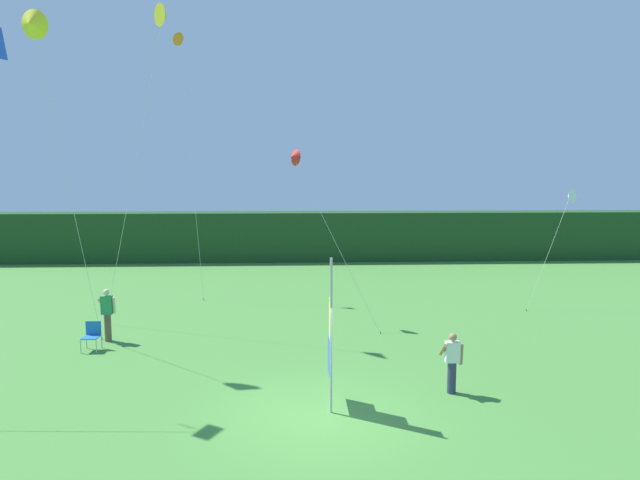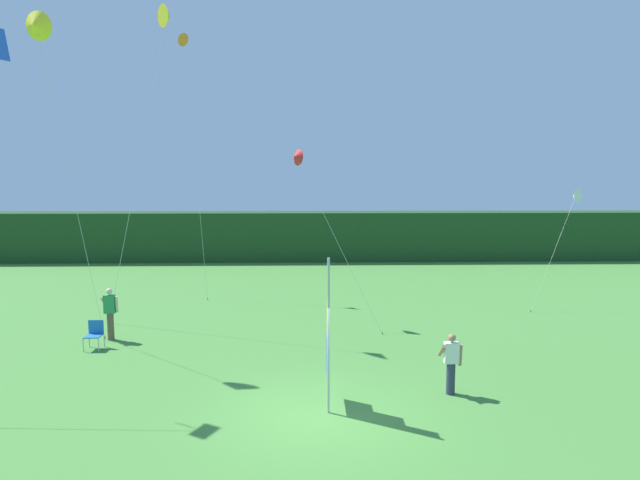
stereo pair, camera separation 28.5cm
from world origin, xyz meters
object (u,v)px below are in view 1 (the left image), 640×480
kite_yellow_delta_2 (32,25)px  kite_orange_delta_5 (180,42)px  person_mid_field (452,361)px  kite_red_delta_1 (294,158)px  banner_flag (330,336)px  kite_yellow_delta_3 (163,17)px  kite_white_delta_4 (570,197)px  folding_chair (92,334)px  person_near_banner (107,313)px

kite_yellow_delta_2 → kite_orange_delta_5: 9.57m
person_mid_field → kite_red_delta_1: 10.13m
banner_flag → kite_yellow_delta_3: (-5.50, 7.95, 9.39)m
kite_yellow_delta_2 → kite_red_delta_1: bearing=22.8°
kite_white_delta_4 → kite_orange_delta_5: bearing=166.8°
banner_flag → folding_chair: banner_flag is taller
folding_chair → kite_yellow_delta_2: size_ratio=0.08×
person_mid_field → kite_white_delta_4: size_ratio=0.31×
person_mid_field → kite_white_delta_4: (7.68, 9.40, 3.79)m
folding_chair → kite_yellow_delta_2: 9.65m
folding_chair → kite_orange_delta_5: size_ratio=0.07×
kite_yellow_delta_2 → person_mid_field: bearing=-19.9°
kite_yellow_delta_2 → kite_white_delta_4: 20.95m
folding_chair → kite_orange_delta_5: 14.70m
person_mid_field → kite_orange_delta_5: kite_orange_delta_5 is taller
kite_red_delta_1 → kite_yellow_delta_2: bearing=-157.2°
banner_flag → kite_white_delta_4: size_ratio=0.74×
banner_flag → kite_yellow_delta_2: size_ratio=0.35×
banner_flag → kite_red_delta_1: 9.48m
kite_orange_delta_5 → banner_flag: bearing=-66.3°
person_near_banner → kite_yellow_delta_3: bearing=56.3°
folding_chair → kite_red_delta_1: (6.43, 3.71, 5.65)m
person_mid_field → kite_yellow_delta_3: (-8.64, 7.23, 10.31)m
banner_flag → person_near_banner: size_ratio=2.07×
person_mid_field → folding_chair: bearing=159.4°
banner_flag → person_mid_field: 3.35m
kite_yellow_delta_3 → kite_white_delta_4: size_ratio=2.34×
kite_yellow_delta_2 → kite_white_delta_4: bearing=14.6°
person_mid_field → kite_red_delta_1: size_ratio=0.24×
banner_flag → kite_red_delta_1: kite_red_delta_1 is taller
person_near_banner → kite_yellow_delta_2: (-1.65, -0.52, 9.10)m
kite_red_delta_1 → kite_yellow_delta_3: (-4.64, -0.40, 4.97)m
kite_yellow_delta_3 → kite_white_delta_4: kite_yellow_delta_3 is taller
folding_chair → kite_yellow_delta_3: bearing=61.7°
folding_chair → kite_red_delta_1: 9.33m
person_mid_field → kite_yellow_delta_2: (-11.90, 4.31, 9.21)m
kite_yellow_delta_2 → kite_yellow_delta_3: size_ratio=0.91×
kite_yellow_delta_3 → kite_orange_delta_5: (-0.69, 6.15, 0.58)m
person_near_banner → kite_yellow_delta_2: 9.26m
person_near_banner → kite_orange_delta_5: size_ratio=0.15×
person_near_banner → kite_red_delta_1: 8.61m
folding_chair → kite_orange_delta_5: (1.10, 9.46, 11.20)m
person_mid_field → folding_chair: (-10.43, 3.92, -0.32)m
folding_chair → kite_yellow_delta_2: bearing=165.2°
person_near_banner → kite_yellow_delta_2: bearing=-162.6°
banner_flag → folding_chair: 8.73m
banner_flag → kite_red_delta_1: size_ratio=0.56×
person_mid_field → kite_yellow_delta_3: 15.27m
banner_flag → person_near_banner: bearing=142.0°
kite_white_delta_4 → kite_orange_delta_5: (-17.01, 3.97, 7.09)m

